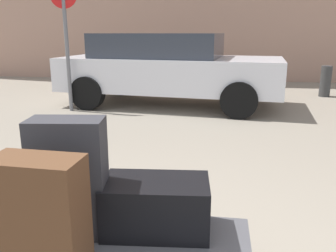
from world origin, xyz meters
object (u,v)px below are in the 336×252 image
Objects in this scene: no_parking_sign at (66,32)px; suitcase_charcoal_front_left at (70,178)px; bollard_kerb_near at (326,81)px; suitcase_brown_center at (40,220)px; parked_car at (168,67)px; duffel_bag_black_stacked_top at (156,206)px.

suitcase_charcoal_front_left is at bearing -66.11° from no_parking_sign.
suitcase_brown_center is at bearing -113.62° from bollard_kerb_near.
suitcase_charcoal_front_left is 5.35m from parked_car.
suitcase_brown_center is 0.13× the size of parked_car.
suitcase_charcoal_front_left is 0.28× the size of no_parking_sign.
suitcase_charcoal_front_left is at bearing -114.95° from bollard_kerb_near.
parked_car is at bearing 25.84° from no_parking_sign.
bollard_kerb_near is at bearing 24.14° from no_parking_sign.
parked_car reaches higher than suitcase_charcoal_front_left.
duffel_bag_black_stacked_top is 0.89× the size of suitcase_charcoal_front_left.
bollard_kerb_near is (3.15, 7.20, -0.28)m from suitcase_brown_center.
duffel_bag_black_stacked_top is 5.13m from no_parking_sign.
no_parking_sign reaches higher than suitcase_brown_center.
bollard_kerb_near is (2.72, 6.72, -0.14)m from duffel_bag_black_stacked_top.
parked_car reaches higher than bollard_kerb_near.
duffel_bag_black_stacked_top is 0.50m from suitcase_charcoal_front_left.
no_parking_sign is (-2.45, 4.41, 0.96)m from duffel_bag_black_stacked_top.
bollard_kerb_near is (3.44, 1.48, -0.41)m from parked_car.
suitcase_brown_center is 0.25× the size of no_parking_sign.
suitcase_brown_center is at bearing -93.49° from suitcase_charcoal_front_left.
bollard_kerb_near is at bearing 68.71° from suitcase_brown_center.
suitcase_charcoal_front_left is at bearing -87.14° from parked_car.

